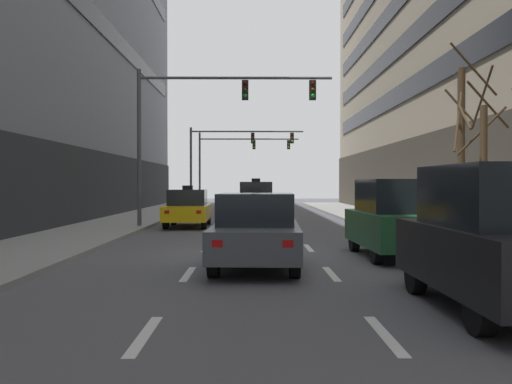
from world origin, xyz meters
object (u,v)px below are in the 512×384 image
(traffic_signal_1, at_px, (231,149))
(traffic_signal_2, at_px, (234,153))
(taxi_driving_1, at_px, (188,208))
(street_tree_1, at_px, (481,170))
(taxi_driving_0, at_px, (256,203))
(traffic_signal_0, at_px, (205,113))
(car_parked_0, at_px, (498,238))
(street_tree_3, at_px, (463,149))
(car_parked_1, at_px, (394,218))
(car_driving_2, at_px, (256,231))

(traffic_signal_1, distance_m, traffic_signal_2, 7.63)
(taxi_driving_1, distance_m, street_tree_1, 13.81)
(taxi_driving_0, distance_m, traffic_signal_1, 17.92)
(taxi_driving_0, height_order, street_tree_1, street_tree_1)
(traffic_signal_0, distance_m, street_tree_1, 12.66)
(car_parked_0, bearing_deg, street_tree_3, 73.14)
(taxi_driving_0, bearing_deg, car_parked_1, -74.80)
(street_tree_1, bearing_deg, traffic_signal_1, 104.75)
(car_driving_2, relative_size, street_tree_1, 1.06)
(traffic_signal_2, bearing_deg, taxi_driving_1, -92.51)
(car_parked_0, xyz_separation_m, street_tree_1, (2.47, 6.86, 1.20))
(street_tree_1, distance_m, street_tree_3, 1.71)
(car_parked_1, height_order, traffic_signal_1, traffic_signal_1)
(street_tree_1, xyz_separation_m, street_tree_3, (0.08, 1.57, 0.68))
(taxi_driving_1, bearing_deg, traffic_signal_2, 87.49)
(car_parked_0, relative_size, car_parked_1, 1.07)
(taxi_driving_0, bearing_deg, taxi_driving_1, -141.86)
(taxi_driving_0, height_order, traffic_signal_1, traffic_signal_1)
(traffic_signal_2, bearing_deg, car_driving_2, -87.47)
(taxi_driving_1, height_order, street_tree_3, street_tree_3)
(traffic_signal_1, relative_size, street_tree_1, 2.04)
(taxi_driving_1, distance_m, car_driving_2, 13.01)
(taxi_driving_1, relative_size, traffic_signal_0, 0.54)
(traffic_signal_0, xyz_separation_m, traffic_signal_1, (0.33, 20.90, -0.26))
(street_tree_1, bearing_deg, car_parked_1, -170.77)
(traffic_signal_2, bearing_deg, traffic_signal_1, -90.24)
(traffic_signal_1, distance_m, street_tree_3, 29.70)
(car_parked_0, xyz_separation_m, traffic_signal_0, (-5.79, 16.08, 3.87))
(car_parked_0, bearing_deg, car_parked_1, 90.00)
(taxi_driving_0, relative_size, car_parked_0, 0.91)
(traffic_signal_2, bearing_deg, taxi_driving_0, -85.75)
(traffic_signal_1, bearing_deg, taxi_driving_0, -83.79)
(car_parked_1, relative_size, traffic_signal_0, 0.51)
(taxi_driving_0, height_order, traffic_signal_2, traffic_signal_2)
(taxi_driving_1, distance_m, traffic_signal_0, 4.36)
(car_parked_1, bearing_deg, traffic_signal_2, 98.09)
(car_driving_2, distance_m, street_tree_1, 6.73)
(car_parked_1, distance_m, street_tree_3, 3.78)
(taxi_driving_1, height_order, car_parked_0, car_parked_0)
(car_parked_0, height_order, traffic_signal_2, traffic_signal_2)
(car_driving_2, bearing_deg, street_tree_3, 32.52)
(car_driving_2, bearing_deg, taxi_driving_0, 89.65)
(traffic_signal_2, xyz_separation_m, street_tree_1, (7.90, -37.75, -2.45))
(traffic_signal_2, relative_size, street_tree_3, 1.58)
(car_parked_0, bearing_deg, taxi_driving_1, 111.13)
(car_parked_0, relative_size, traffic_signal_1, 0.51)
(car_driving_2, xyz_separation_m, car_parked_0, (3.65, -4.48, 0.26))
(taxi_driving_1, bearing_deg, street_tree_1, -48.49)
(taxi_driving_1, bearing_deg, car_parked_1, -58.19)
(traffic_signal_2, bearing_deg, traffic_signal_0, -90.73)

